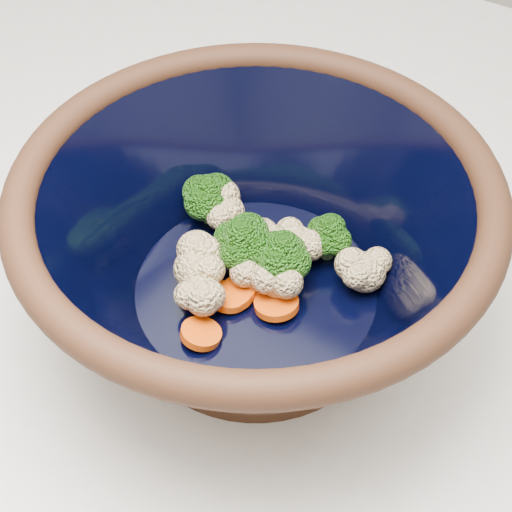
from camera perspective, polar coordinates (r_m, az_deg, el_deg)
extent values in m
cylinder|color=black|center=(0.56, 0.00, -4.13)|extent=(0.20, 0.20, 0.01)
torus|color=black|center=(0.47, 0.00, 5.51)|extent=(0.33, 0.33, 0.02)
cylinder|color=black|center=(0.54, 0.00, -2.54)|extent=(0.19, 0.19, 0.00)
cylinder|color=#608442|center=(0.55, -1.11, -0.31)|extent=(0.01, 0.01, 0.02)
ellipsoid|color=#317516|center=(0.53, -1.15, 1.52)|extent=(0.04, 0.04, 0.04)
cylinder|color=#608442|center=(0.56, 5.73, 0.61)|extent=(0.01, 0.01, 0.02)
ellipsoid|color=#317516|center=(0.54, 5.89, 2.07)|extent=(0.04, 0.04, 0.03)
cylinder|color=#608442|center=(0.59, -3.73, 3.55)|extent=(0.01, 0.01, 0.02)
ellipsoid|color=#317516|center=(0.57, -3.84, 5.15)|extent=(0.04, 0.04, 0.03)
cylinder|color=#608442|center=(0.54, 2.14, -1.23)|extent=(0.01, 0.01, 0.02)
ellipsoid|color=#317516|center=(0.52, 2.22, 0.48)|extent=(0.04, 0.04, 0.04)
sphere|color=#F8E8AB|center=(0.56, 0.50, 1.70)|extent=(0.03, 0.03, 0.03)
sphere|color=#F8E8AB|center=(0.55, 3.34, 0.87)|extent=(0.03, 0.03, 0.03)
sphere|color=#F8E8AB|center=(0.54, 8.74, -1.29)|extent=(0.03, 0.03, 0.03)
sphere|color=#F8E8AB|center=(0.54, 1.00, -0.36)|extent=(0.03, 0.03, 0.03)
sphere|color=#F8E8AB|center=(0.53, 0.01, -1.44)|extent=(0.03, 0.03, 0.03)
sphere|color=#F8E8AB|center=(0.57, -2.47, 3.48)|extent=(0.03, 0.03, 0.03)
sphere|color=#F8E8AB|center=(0.53, -4.81, -1.06)|extent=(0.03, 0.03, 0.03)
sphere|color=#F8E8AB|center=(0.52, -4.47, -3.03)|extent=(0.03, 0.03, 0.03)
sphere|color=#F8E8AB|center=(0.53, 1.84, -1.77)|extent=(0.03, 0.03, 0.03)
cylinder|color=#E04909|center=(0.51, -4.43, -6.21)|extent=(0.03, 0.03, 0.01)
cylinder|color=#E04909|center=(0.53, -1.37, -2.79)|extent=(0.03, 0.03, 0.01)
cylinder|color=#E04909|center=(0.53, -1.71, -3.20)|extent=(0.03, 0.03, 0.01)
cylinder|color=#E04909|center=(0.55, -0.37, -1.01)|extent=(0.03, 0.03, 0.01)
cylinder|color=#E04909|center=(0.54, 0.44, -1.97)|extent=(0.03, 0.03, 0.01)
cylinder|color=#E04909|center=(0.53, -2.18, -3.27)|extent=(0.03, 0.03, 0.01)
cylinder|color=#E04909|center=(0.52, 1.65, -3.86)|extent=(0.03, 0.03, 0.01)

